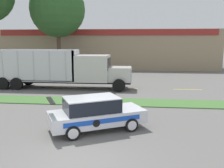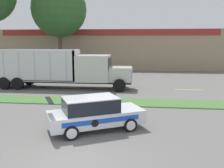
% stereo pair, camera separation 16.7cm
% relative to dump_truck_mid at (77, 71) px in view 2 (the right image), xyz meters
% --- Properties ---
extents(ground_plane, '(600.00, 600.00, 0.00)m').
position_rel_dump_truck_mid_xyz_m(ground_plane, '(3.16, -12.77, -1.55)').
color(ground_plane, slate).
extents(grass_verge, '(120.00, 2.13, 0.06)m').
position_rel_dump_truck_mid_xyz_m(grass_verge, '(3.16, -4.60, -1.52)').
color(grass_verge, '#477538').
rests_on(grass_verge, ground_plane).
extents(centre_line_2, '(2.40, 0.14, 0.01)m').
position_rel_dump_truck_mid_xyz_m(centre_line_2, '(-6.67, 0.47, -1.55)').
color(centre_line_2, yellow).
rests_on(centre_line_2, ground_plane).
extents(centre_line_3, '(2.40, 0.14, 0.01)m').
position_rel_dump_truck_mid_xyz_m(centre_line_3, '(-1.27, 0.47, -1.55)').
color(centre_line_3, yellow).
rests_on(centre_line_3, ground_plane).
extents(centre_line_4, '(2.40, 0.14, 0.01)m').
position_rel_dump_truck_mid_xyz_m(centre_line_4, '(4.13, 0.47, -1.55)').
color(centre_line_4, yellow).
rests_on(centre_line_4, ground_plane).
extents(centre_line_5, '(2.40, 0.14, 0.01)m').
position_rel_dump_truck_mid_xyz_m(centre_line_5, '(9.53, 0.47, -1.55)').
color(centre_line_5, yellow).
rests_on(centre_line_5, ground_plane).
extents(dump_truck_mid, '(11.42, 2.58, 3.32)m').
position_rel_dump_truck_mid_xyz_m(dump_truck_mid, '(0.00, 0.00, 0.00)').
color(dump_truck_mid, black).
rests_on(dump_truck_mid, ground_plane).
extents(rally_car, '(4.66, 3.57, 1.60)m').
position_rel_dump_truck_mid_xyz_m(rally_car, '(3.39, -9.89, -0.74)').
color(rally_car, silver).
rests_on(rally_car, ground_plane).
extents(store_building_backdrop, '(31.54, 12.10, 5.64)m').
position_rel_dump_truck_mid_xyz_m(store_building_backdrop, '(0.74, 19.63, 1.27)').
color(store_building_backdrop, '#9E896B').
rests_on(store_building_backdrop, ground_plane).
extents(tree_behind_right, '(6.97, 6.97, 13.22)m').
position_rel_dump_truck_mid_xyz_m(tree_behind_right, '(-4.97, 10.98, 7.13)').
color(tree_behind_right, brown).
rests_on(tree_behind_right, ground_plane).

